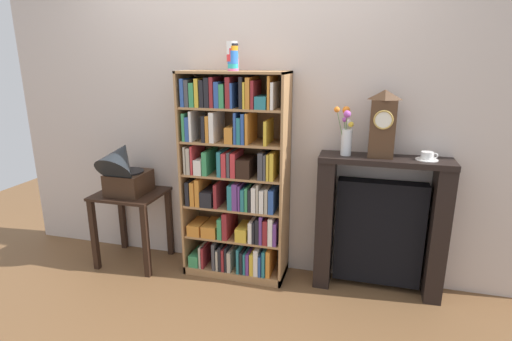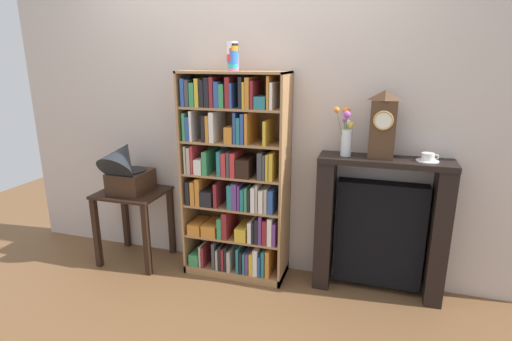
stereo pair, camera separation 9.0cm
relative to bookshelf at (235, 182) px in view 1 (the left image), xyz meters
name	(u,v)px [view 1 (the left image)]	position (x,y,z in m)	size (l,w,h in m)	color
ground_plane	(233,278)	(0.00, -0.09, -0.78)	(7.29, 6.40, 0.02)	brown
wall_back	(255,110)	(0.10, 0.21, 0.53)	(4.29, 0.08, 2.60)	beige
bookshelf	(235,182)	(0.00, 0.00, 0.00)	(0.80, 0.33, 1.60)	#A87A4C
cup_stack	(232,56)	(0.00, -0.01, 0.94)	(0.08, 0.08, 0.20)	pink
side_table_left	(132,210)	(-0.89, -0.06, -0.30)	(0.54, 0.46, 0.62)	black
gramophone	(124,168)	(-0.89, -0.12, 0.08)	(0.29, 0.45, 0.52)	#382316
fireplace_mantel	(379,226)	(1.09, 0.06, -0.26)	(0.91, 0.26, 1.03)	black
mantel_clock	(383,124)	(1.06, 0.04, 0.49)	(0.17, 0.13, 0.46)	#472D1C
flower_vase	(346,134)	(0.82, 0.04, 0.41)	(0.14, 0.13, 0.34)	silver
teacup_with_saucer	(427,157)	(1.36, 0.04, 0.28)	(0.15, 0.15, 0.06)	white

